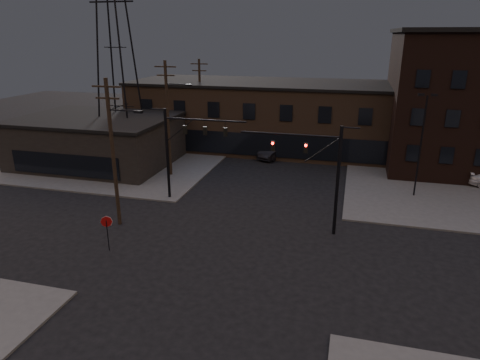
% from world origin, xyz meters
% --- Properties ---
extents(ground, '(140.00, 140.00, 0.00)m').
position_xyz_m(ground, '(0.00, 0.00, 0.00)').
color(ground, black).
rests_on(ground, ground).
extents(sidewalk_nw, '(30.00, 30.00, 0.15)m').
position_xyz_m(sidewalk_nw, '(-22.00, 22.00, 0.07)').
color(sidewalk_nw, '#474744').
rests_on(sidewalk_nw, ground).
extents(building_row, '(40.00, 12.00, 8.00)m').
position_xyz_m(building_row, '(0.00, 28.00, 4.00)').
color(building_row, '#4C3828').
rests_on(building_row, ground).
extents(building_left, '(16.00, 12.00, 5.00)m').
position_xyz_m(building_left, '(-20.00, 16.00, 2.50)').
color(building_left, black).
rests_on(building_left, ground).
extents(traffic_signal_near, '(7.12, 0.24, 8.00)m').
position_xyz_m(traffic_signal_near, '(5.36, 4.50, 4.93)').
color(traffic_signal_near, black).
rests_on(traffic_signal_near, ground).
extents(traffic_signal_far, '(7.12, 0.24, 8.00)m').
position_xyz_m(traffic_signal_far, '(-6.72, 8.00, 5.01)').
color(traffic_signal_far, black).
rests_on(traffic_signal_far, ground).
extents(stop_sign, '(0.72, 0.33, 2.48)m').
position_xyz_m(stop_sign, '(-8.00, -1.99, 1.84)').
color(stop_sign, black).
rests_on(stop_sign, ground).
extents(utility_pole_near, '(3.70, 0.28, 11.00)m').
position_xyz_m(utility_pole_near, '(-9.43, 2.00, 5.87)').
color(utility_pole_near, black).
rests_on(utility_pole_near, ground).
extents(utility_pole_mid, '(3.70, 0.28, 11.50)m').
position_xyz_m(utility_pole_mid, '(-10.44, 14.00, 6.13)').
color(utility_pole_mid, black).
rests_on(utility_pole_mid, ground).
extents(utility_pole_far, '(2.20, 0.28, 11.00)m').
position_xyz_m(utility_pole_far, '(-11.50, 26.00, 5.78)').
color(utility_pole_far, black).
rests_on(utility_pole_far, ground).
extents(transmission_tower, '(7.00, 7.00, 25.00)m').
position_xyz_m(transmission_tower, '(-18.00, 18.00, 12.50)').
color(transmission_tower, black).
rests_on(transmission_tower, ground).
extents(lot_light_a, '(1.50, 0.28, 9.14)m').
position_xyz_m(lot_light_a, '(13.00, 14.00, 5.51)').
color(lot_light_a, black).
rests_on(lot_light_a, ground).
extents(parked_car_lot_a, '(4.53, 3.14, 1.43)m').
position_xyz_m(parked_car_lot_a, '(16.78, 20.32, 0.87)').
color(parked_car_lot_a, black).
rests_on(parked_car_lot_a, sidewalk_ne).
extents(car_crossing, '(3.55, 5.46, 1.70)m').
position_xyz_m(car_crossing, '(-1.39, 23.32, 0.85)').
color(car_crossing, black).
rests_on(car_crossing, ground).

